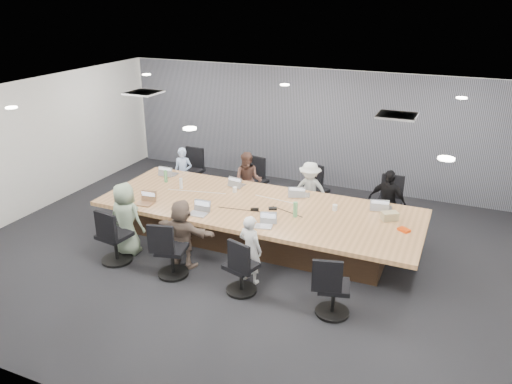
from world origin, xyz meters
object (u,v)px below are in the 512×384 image
at_px(chair_7, 334,291).
at_px(laptop_5, 198,214).
at_px(bottle_green_right, 295,209).
at_px(laptop_2, 301,195).
at_px(person_3, 387,202).
at_px(laptop_3, 382,208).
at_px(person_6, 250,249).
at_px(laptop_6, 263,227).
at_px(person_1, 248,181).
at_px(person_2, 310,191).
at_px(chair_4, 115,240).
at_px(person_5, 182,234).
at_px(snack_packet, 404,230).
at_px(laptop_0, 170,174).
at_px(stapler, 255,209).
at_px(chair_6, 241,270).
at_px(bottle_clear, 181,183).
at_px(mug_brown, 128,189).
at_px(chair_3, 389,206).
at_px(laptop_1, 237,185).
at_px(chair_0, 191,175).
at_px(person_0, 183,173).
at_px(chair_5, 172,254).
at_px(chair_2, 314,194).
at_px(chair_1, 255,185).
at_px(laptop_4, 144,204).
at_px(conference_table, 258,222).
at_px(person_4, 126,219).
at_px(canvas_bag, 390,216).

distance_m(chair_7, laptop_5, 2.92).
bearing_deg(bottle_green_right, laptop_2, 102.57).
xyz_separation_m(person_3, laptop_3, (0.00, -0.55, 0.10)).
height_order(person_6, laptop_6, person_6).
xyz_separation_m(person_1, person_2, (1.39, 0.00, -0.02)).
bearing_deg(chair_4, chair_7, 7.96).
height_order(person_5, snack_packet, person_5).
distance_m(chair_7, laptop_0, 5.05).
distance_m(person_1, stapler, 1.81).
bearing_deg(person_2, person_5, -119.61).
height_order(person_1, laptop_6, person_1).
xyz_separation_m(laptop_2, person_5, (-1.40, -2.15, -0.14)).
distance_m(chair_6, chair_7, 1.49).
relative_size(person_1, bottle_clear, 5.87).
bearing_deg(mug_brown, snack_packet, 3.98).
xyz_separation_m(chair_3, laptop_1, (-2.96, -0.90, 0.34)).
relative_size(chair_0, chair_3, 1.05).
xyz_separation_m(chair_0, person_0, (0.00, -0.35, 0.15)).
bearing_deg(person_0, bottle_clear, -71.92).
relative_size(person_1, person_6, 1.08).
distance_m(chair_6, stapler, 1.56).
bearing_deg(chair_5, person_6, 2.41).
bearing_deg(chair_0, person_6, 135.50).
relative_size(chair_4, chair_7, 1.08).
height_order(chair_2, chair_7, chair_2).
height_order(chair_1, laptop_3, chair_1).
relative_size(person_2, laptop_4, 3.99).
xyz_separation_m(mug_brown, stapler, (2.69, 0.13, -0.03)).
xyz_separation_m(conference_table, person_3, (2.15, 1.35, 0.25)).
bearing_deg(chair_0, mug_brown, 86.42).
height_order(laptop_0, person_1, person_1).
xyz_separation_m(chair_2, person_0, (-3.02, -0.35, 0.17)).
bearing_deg(chair_5, snack_packet, 12.90).
distance_m(chair_1, laptop_3, 3.11).
bearing_deg(chair_2, person_3, -172.73).
xyz_separation_m(chair_2, snack_packet, (2.07, -1.71, 0.34)).
xyz_separation_m(laptop_0, person_4, (0.45, -2.15, -0.07)).
bearing_deg(chair_4, person_1, 76.85).
relative_size(conference_table, chair_6, 7.78).
bearing_deg(bottle_green_right, chair_3, 54.44).
bearing_deg(chair_1, person_1, 101.08).
distance_m(chair_4, person_4, 0.43).
relative_size(chair_0, person_5, 0.71).
distance_m(chair_2, canvas_bag, 2.27).
bearing_deg(laptop_4, laptop_6, -5.90).
bearing_deg(mug_brown, laptop_1, 32.69).
height_order(person_2, mug_brown, person_2).
xyz_separation_m(chair_6, person_2, (0.13, 3.05, 0.24)).
bearing_deg(person_3, conference_table, -133.96).
bearing_deg(chair_6, snack_packet, 54.12).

